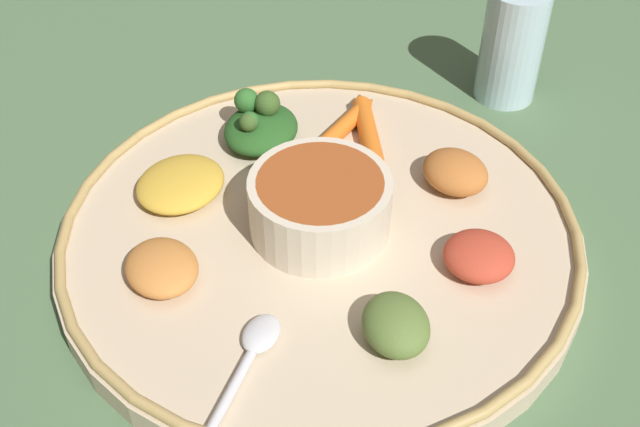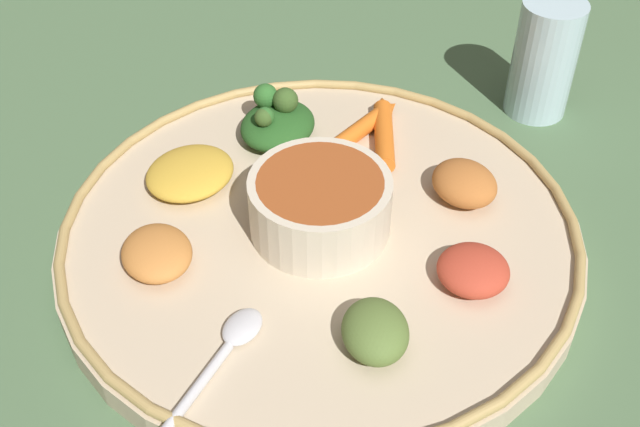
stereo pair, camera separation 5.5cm
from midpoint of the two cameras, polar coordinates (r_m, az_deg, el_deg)
The scene contains 14 objects.
ground_plane at distance 0.62m, azimuth -2.54°, elevation -2.56°, with size 2.40×2.40×0.00m, color #4C6B47.
platter at distance 0.62m, azimuth -2.57°, elevation -1.86°, with size 0.40×0.40×0.02m, color #C6B293.
platter_rim at distance 0.61m, azimuth -2.61°, elevation -0.94°, with size 0.40×0.40×0.01m, color tan.
center_bowl at distance 0.59m, azimuth -2.68°, elevation 0.62°, with size 0.11×0.11×0.05m.
spoon at distance 0.52m, azimuth -8.71°, elevation -11.22°, with size 0.14×0.06×0.01m.
greens_pile at distance 0.69m, azimuth -6.66°, elevation 6.25°, with size 0.09×0.08×0.04m.
carrot_near_spoon at distance 0.70m, azimuth 1.08°, elevation 6.14°, with size 0.10×0.03×0.02m.
carrot_outer at distance 0.70m, azimuth -0.29°, elevation 6.43°, with size 0.08×0.06×0.02m.
mound_squash at distance 0.58m, azimuth -14.00°, elevation -3.91°, with size 0.06×0.05×0.02m, color #C67A38.
mound_lentil_yellow at distance 0.65m, azimuth -12.42°, elevation 2.00°, with size 0.07×0.07×0.02m, color gold.
mound_chickpea at distance 0.64m, azimuth 7.27°, elevation 2.88°, with size 0.06×0.05×0.03m, color #B2662D.
mound_berbere_red at distance 0.58m, azimuth 8.66°, elevation -3.15°, with size 0.05×0.05×0.02m, color #B73D28.
mound_collards at distance 0.53m, azimuth 2.44°, elevation -8.13°, with size 0.05×0.04×0.03m, color #567033.
drinking_glass at distance 0.78m, azimuth 11.52°, elevation 11.21°, with size 0.06×0.06×0.11m.
Camera 1 is at (0.44, 0.02, 0.44)m, focal length 44.59 mm.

